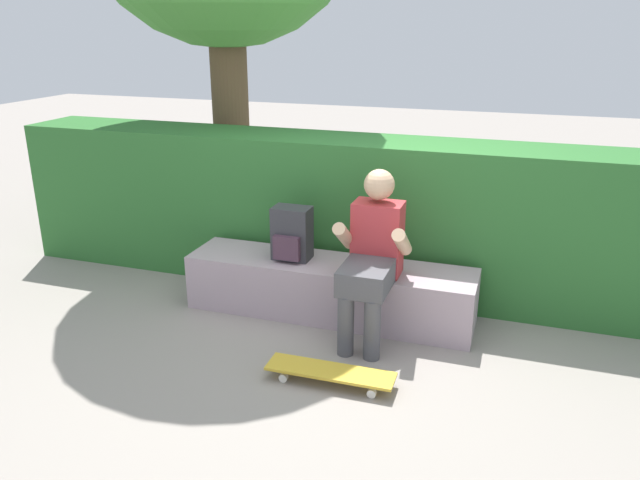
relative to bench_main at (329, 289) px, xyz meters
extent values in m
plane|color=gray|center=(0.00, -0.38, -0.21)|extent=(24.00, 24.00, 0.00)
cube|color=#A6929B|center=(0.00, 0.00, 0.00)|extent=(2.16, 0.50, 0.42)
cube|color=#B73338|center=(0.37, -0.07, 0.47)|extent=(0.34, 0.22, 0.52)
sphere|color=#D8AD84|center=(0.37, -0.07, 0.86)|extent=(0.21, 0.21, 0.21)
cube|color=#4C4C51|center=(0.37, -0.38, 0.30)|extent=(0.32, 0.40, 0.17)
cylinder|color=#4C4C51|center=(0.28, -0.53, 0.00)|extent=(0.11, 0.11, 0.42)
cylinder|color=#4C4C51|center=(0.46, -0.53, 0.00)|extent=(0.11, 0.11, 0.42)
cylinder|color=#D8AD84|center=(0.17, -0.21, 0.51)|extent=(0.09, 0.33, 0.27)
cylinder|color=#D8AD84|center=(0.57, -0.21, 0.51)|extent=(0.09, 0.33, 0.27)
cube|color=gold|center=(0.30, -0.90, -0.13)|extent=(0.80, 0.21, 0.02)
cylinder|color=silver|center=(0.58, -0.82, -0.18)|extent=(0.05, 0.03, 0.05)
cylinder|color=silver|center=(0.58, -0.97, -0.18)|extent=(0.05, 0.03, 0.05)
cylinder|color=silver|center=(0.02, -0.83, -0.18)|extent=(0.05, 0.03, 0.05)
cylinder|color=silver|center=(0.02, -0.98, -0.18)|extent=(0.05, 0.03, 0.05)
cube|color=#333338|center=(-0.29, 0.00, 0.41)|extent=(0.28, 0.18, 0.40)
cube|color=#462E3E|center=(-0.29, -0.11, 0.33)|extent=(0.20, 0.05, 0.18)
cube|color=#2B672C|center=(-0.06, 0.63, 0.41)|extent=(5.78, 0.63, 1.23)
cylinder|color=brown|center=(-1.34, 1.16, 1.13)|extent=(0.34, 0.34, 2.69)
camera|label=1|loc=(1.30, -4.07, 1.91)|focal=34.90mm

